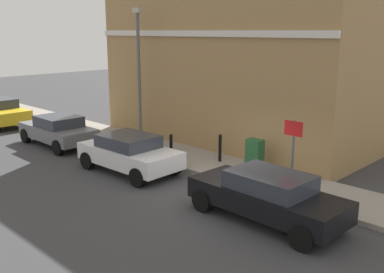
{
  "coord_description": "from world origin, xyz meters",
  "views": [
    {
      "loc": [
        -9.78,
        -8.32,
        4.95
      ],
      "look_at": [
        1.36,
        2.52,
        1.2
      ],
      "focal_mm": 41.27,
      "sensor_mm": 36.0,
      "label": 1
    }
  ],
  "objects": [
    {
      "name": "car_grey",
      "position": [
        -0.37,
        9.03,
        0.7
      ],
      "size": [
        1.88,
        4.03,
        1.33
      ],
      "rotation": [
        0.0,
        0.0,
        1.56
      ],
      "color": "slate",
      "rests_on": "ground"
    },
    {
      "name": "ground",
      "position": [
        0.0,
        0.0,
        0.0
      ],
      "size": [
        80.0,
        80.0,
        0.0
      ],
      "primitive_type": "plane",
      "color": "#38383A"
    },
    {
      "name": "bollard_far_kerb",
      "position": [
        1.11,
        3.37,
        0.7
      ],
      "size": [
        0.14,
        0.14,
        1.04
      ],
      "color": "black",
      "rests_on": "sidewalk"
    },
    {
      "name": "car_white",
      "position": [
        -0.5,
        3.82,
        0.72
      ],
      "size": [
        1.98,
        3.96,
        1.35
      ],
      "rotation": [
        0.0,
        0.0,
        1.6
      ],
      "color": "silver",
      "rests_on": "ground"
    },
    {
      "name": "car_black",
      "position": [
        -0.56,
        -2.11,
        0.71
      ],
      "size": [
        1.88,
        4.34,
        1.35
      ],
      "rotation": [
        0.0,
        0.0,
        1.54
      ],
      "color": "black",
      "rests_on": "ground"
    },
    {
      "name": "bollard_near_cabinet",
      "position": [
        2.37,
        2.03,
        0.7
      ],
      "size": [
        0.14,
        0.14,
        1.04
      ],
      "color": "black",
      "rests_on": "sidewalk"
    },
    {
      "name": "street_sign",
      "position": [
        1.15,
        -1.78,
        1.66
      ],
      "size": [
        0.08,
        0.6,
        2.3
      ],
      "color": "#59595B",
      "rests_on": "sidewalk"
    },
    {
      "name": "lamppost",
      "position": [
        2.34,
        6.67,
        3.3
      ],
      "size": [
        0.2,
        0.44,
        5.72
      ],
      "color": "#59595B",
      "rests_on": "sidewalk"
    },
    {
      "name": "corner_building",
      "position": [
        7.15,
        4.08,
        4.34
      ],
      "size": [
        8.0,
        12.16,
        8.67
      ],
      "color": "#9E7A4C",
      "rests_on": "ground"
    },
    {
      "name": "sidewalk",
      "position": [
        2.03,
        6.0,
        0.07
      ],
      "size": [
        2.34,
        30.0,
        0.15
      ],
      "primitive_type": "cube",
      "color": "gray",
      "rests_on": "ground"
    },
    {
      "name": "utility_cabinet",
      "position": [
        2.27,
        0.37,
        0.68
      ],
      "size": [
        0.46,
        0.61,
        1.15
      ],
      "color": "#1E4C28",
      "rests_on": "sidewalk"
    }
  ]
}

